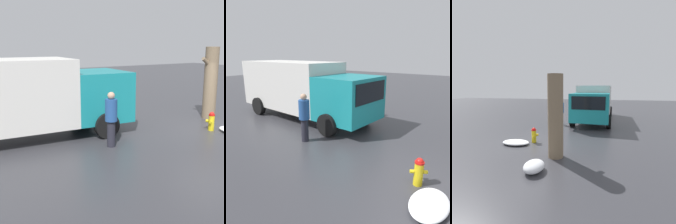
{
  "view_description": "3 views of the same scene",
  "coord_description": "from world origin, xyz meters",
  "views": [
    {
      "loc": [
        9.2,
        7.83,
        3.27
      ],
      "look_at": [
        3.69,
        -1.22,
        0.92
      ],
      "focal_mm": 50.0,
      "sensor_mm": 36.0,
      "label": 1
    },
    {
      "loc": [
        -1.23,
        4.99,
        3.15
      ],
      "look_at": [
        3.52,
        -1.46,
        0.99
      ],
      "focal_mm": 35.0,
      "sensor_mm": 36.0,
      "label": 2
    },
    {
      "loc": [
        -7.66,
        -3.1,
        2.64
      ],
      "look_at": [
        2.8,
        -0.88,
        1.12
      ],
      "focal_mm": 28.0,
      "sensor_mm": 36.0,
      "label": 3
    }
  ],
  "objects": [
    {
      "name": "ground_plane",
      "position": [
        0.0,
        0.0,
        0.0
      ],
      "size": [
        60.0,
        60.0,
        0.0
      ],
      "primitive_type": "plane",
      "color": "#38383D"
    },
    {
      "name": "tree_trunk",
      "position": [
        -1.49,
        -1.47,
        1.57
      ],
      "size": [
        0.88,
        0.58,
        3.12
      ],
      "color": "#7F6B51",
      "rests_on": "ground_plane"
    },
    {
      "name": "pedestrian",
      "position": [
        4.23,
        -0.37,
        0.97
      ],
      "size": [
        0.39,
        0.39,
        1.78
      ],
      "rotation": [
        0.0,
        0.0,
        0.19
      ],
      "color": "#23232D",
      "rests_on": "ground_plane"
    },
    {
      "name": "fire_hydrant",
      "position": [
        0.0,
        -0.0,
        0.37
      ],
      "size": [
        0.4,
        0.35,
        0.72
      ],
      "rotation": [
        0.0,
        0.0,
        5.25
      ],
      "color": "yellow",
      "rests_on": "ground_plane"
    },
    {
      "name": "delivery_truck",
      "position": [
        6.52,
        -2.62,
        1.52
      ],
      "size": [
        7.61,
        3.05,
        2.75
      ],
      "rotation": [
        0.0,
        0.0,
        1.5
      ],
      "color": "teal",
      "rests_on": "ground_plane"
    }
  ]
}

